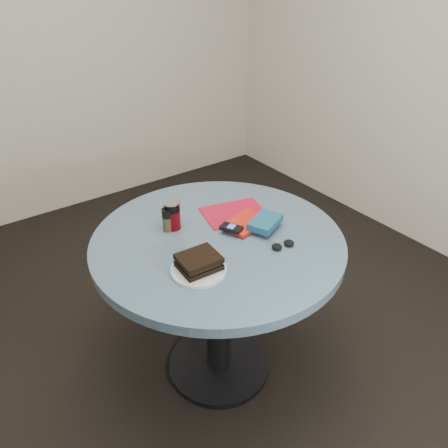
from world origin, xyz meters
TOP-DOWN VIEW (x-y plane):
  - ground at (0.00, 0.00)m, footprint 4.00×4.00m
  - table at (0.00, 0.00)m, footprint 1.00×1.00m
  - plate at (-0.18, -0.14)m, footprint 0.23×0.23m
  - sandwich at (-0.18, -0.14)m, footprint 0.15×0.13m
  - soda_can at (-0.11, 0.16)m, footprint 0.07×0.07m
  - pepper_grinder at (-0.13, 0.16)m, footprint 0.05×0.05m
  - magazine at (0.16, 0.11)m, footprint 0.30×0.26m
  - red_book at (0.14, 0.01)m, footprint 0.21×0.16m
  - novel at (0.19, -0.06)m, footprint 0.17×0.15m
  - mp3_player at (0.06, -0.01)m, footprint 0.08×0.10m
  - headphones at (0.16, -0.20)m, footprint 0.10×0.05m

SIDE VIEW (x-z plane):
  - ground at x=0.00m, z-range 0.00..0.00m
  - table at x=0.00m, z-range 0.21..0.96m
  - magazine at x=0.16m, z-range 0.75..0.75m
  - plate at x=-0.18m, z-range 0.75..0.76m
  - headphones at x=0.16m, z-range 0.75..0.77m
  - red_book at x=0.14m, z-range 0.75..0.77m
  - mp3_player at x=0.06m, z-range 0.77..0.78m
  - novel at x=0.19m, z-range 0.77..0.80m
  - sandwich at x=-0.18m, z-range 0.76..0.81m
  - pepper_grinder at x=-0.13m, z-range 0.75..0.85m
  - soda_can at x=-0.11m, z-range 0.75..0.87m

